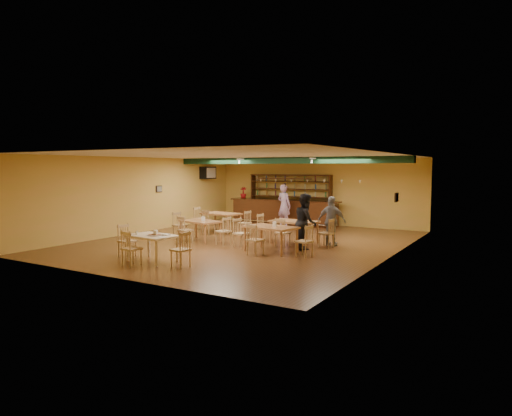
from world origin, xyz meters
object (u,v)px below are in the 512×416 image
Objects in this scene: dining_table_b at (294,232)px; patron_bar at (284,206)px; bar_counter at (284,212)px; dining_table_a at (221,222)px; dining_table_c at (200,231)px; dining_table_d at (271,239)px; patron_right_a at (306,221)px; near_table at (152,248)px.

patron_bar is (-2.31, 3.73, 0.54)m from dining_table_b.
bar_counter reaches higher than dining_table_a.
dining_table_c is (-3.09, -1.19, -0.03)m from dining_table_b.
dining_table_a is 4.75m from dining_table_d.
bar_counter is 1.01m from patron_bar.
dining_table_d is at bearing 0.84° from dining_table_c.
dining_table_b is 1.78m from dining_table_d.
patron_bar is at bearing 6.84° from patron_right_a.
dining_table_d is (3.84, -2.81, 0.01)m from dining_table_a.
patron_bar is 1.05× the size of patron_right_a.
patron_right_a reaches higher than dining_table_b.
patron_right_a is (3.55, -5.36, 0.32)m from bar_counter.
dining_table_d is 1.15× the size of near_table.
dining_table_d is at bearing -65.98° from bar_counter.
patron_right_a reaches higher than dining_table_c.
bar_counter is 3.41× the size of dining_table_a.
patron_bar is at bearing 92.37° from dining_table_c.
dining_table_a is at bearing -106.00° from bar_counter.
near_table is (-2.10, -2.95, -0.03)m from dining_table_d.
dining_table_a is at bearing 114.03° from near_table.
dining_table_d is at bearing -82.78° from dining_table_b.
bar_counter is 3.37× the size of dining_table_b.
dining_table_d is 0.85× the size of patron_bar.
near_table is at bearing -61.68° from dining_table_c.
near_table reaches higher than dining_table_c.
patron_bar reaches higher than patron_right_a.
dining_table_b is 1.14× the size of near_table.
dining_table_b is (2.75, -4.56, -0.17)m from bar_counter.
dining_table_b is at bearing -58.92° from bar_counter.
dining_table_b is (3.76, -1.03, 0.00)m from dining_table_a.
near_table is (0.73, -9.29, -0.20)m from bar_counter.
dining_table_b is 0.84× the size of patron_bar.
patron_bar is (-0.29, 8.47, 0.57)m from near_table.
dining_table_a is 0.83× the size of patron_bar.
dining_table_a is at bearing 40.57° from patron_right_a.
patron_bar is 5.49m from patron_right_a.
dining_table_c is at bearing 179.31° from dining_table_d.
dining_table_b is 1.24m from patron_right_a.
bar_counter reaches higher than near_table.
bar_counter is at bearing 81.97° from dining_table_a.
dining_table_b is at bearing -7.31° from dining_table_a.
dining_table_d is 3.62m from near_table.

